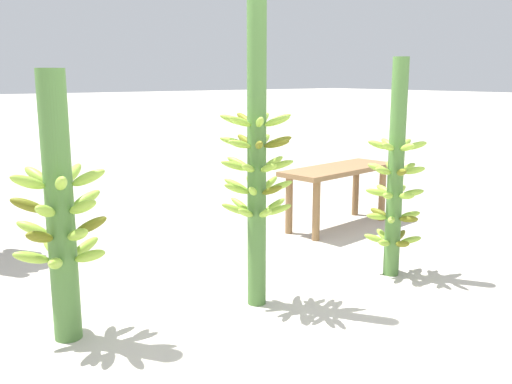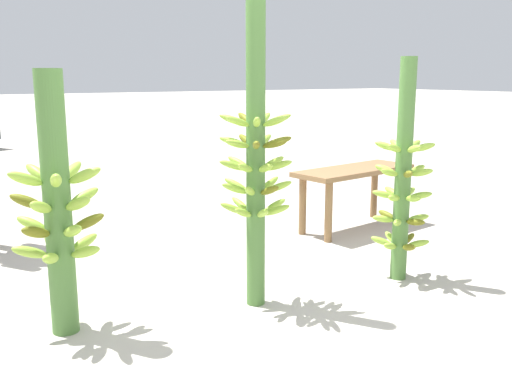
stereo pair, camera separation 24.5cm
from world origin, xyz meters
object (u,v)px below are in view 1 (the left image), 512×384
(banana_stalk_right, at_px, (395,177))
(market_bench, at_px, (338,178))
(banana_stalk_left, at_px, (60,211))
(banana_stalk_center, at_px, (257,155))

(banana_stalk_right, xyz_separation_m, market_bench, (0.58, 1.07, -0.22))
(banana_stalk_right, bearing_deg, market_bench, 61.70)
(banana_stalk_left, bearing_deg, market_bench, 15.48)
(banana_stalk_right, relative_size, market_bench, 1.21)
(banana_stalk_center, bearing_deg, market_bench, 30.61)
(market_bench, bearing_deg, banana_stalk_left, -171.60)
(banana_stalk_right, height_order, market_bench, banana_stalk_right)
(market_bench, bearing_deg, banana_stalk_center, -156.47)
(banana_stalk_left, distance_m, banana_stalk_right, 2.03)
(banana_stalk_center, bearing_deg, banana_stalk_left, 167.99)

